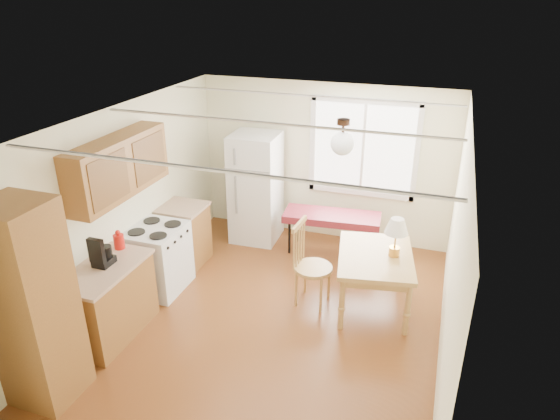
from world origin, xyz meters
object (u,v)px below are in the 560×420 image
at_px(chair, 306,257).
at_px(bench, 332,218).
at_px(refrigerator, 256,188).
at_px(dining_table, 375,262).

bearing_deg(chair, bench, 93.11).
relative_size(refrigerator, dining_table, 1.30).
distance_m(refrigerator, chair, 1.95).
bearing_deg(dining_table, chair, 179.79).
relative_size(refrigerator, bench, 1.17).
bearing_deg(chair, dining_table, 14.07).
xyz_separation_m(refrigerator, bench, (1.28, -0.14, -0.28)).
xyz_separation_m(bench, chair, (-0.02, -1.34, 0.05)).
bearing_deg(refrigerator, bench, -8.38).
relative_size(dining_table, chair, 1.21).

